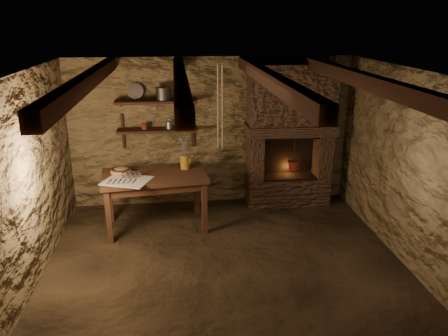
{
  "coord_description": "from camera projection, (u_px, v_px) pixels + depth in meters",
  "views": [
    {
      "loc": [
        -0.56,
        -4.86,
        2.96
      ],
      "look_at": [
        0.09,
        0.9,
        0.96
      ],
      "focal_mm": 35.0,
      "sensor_mm": 36.0,
      "label": 1
    }
  ],
  "objects": [
    {
      "name": "hearth",
      "position": [
        290.0,
        132.0,
        6.99
      ],
      "size": [
        1.43,
        0.51,
        2.3
      ],
      "color": "#38261C",
      "rests_on": "floor"
    },
    {
      "name": "tin_pan",
      "position": [
        136.0,
        91.0,
        6.68
      ],
      "size": [
        0.27,
        0.16,
        0.25
      ],
      "primitive_type": "cylinder",
      "rotation": [
        1.26,
        0.0,
        -0.2
      ],
      "color": "gray",
      "rests_on": "shelf_upper"
    },
    {
      "name": "beam_far_left",
      "position": [
        87.0,
        82.0,
        4.68
      ],
      "size": [
        0.14,
        3.95,
        0.16
      ],
      "primitive_type": "cube",
      "color": "black",
      "rests_on": "ceiling"
    },
    {
      "name": "linen_cloth",
      "position": [
        127.0,
        181.0,
        5.98
      ],
      "size": [
        0.74,
        0.67,
        0.01
      ],
      "primitive_type": "cube",
      "rotation": [
        0.0,
        0.0,
        -0.37
      ],
      "color": "beige",
      "rests_on": "work_table"
    },
    {
      "name": "beam_mid_right",
      "position": [
        269.0,
        79.0,
        4.89
      ],
      "size": [
        0.14,
        3.95,
        0.16
      ],
      "primitive_type": "cube",
      "color": "black",
      "rests_on": "ceiling"
    },
    {
      "name": "shelf_lower",
      "position": [
        158.0,
        130.0,
        6.81
      ],
      "size": [
        1.25,
        0.3,
        0.04
      ],
      "primitive_type": "cube",
      "color": "black",
      "rests_on": "back_wall"
    },
    {
      "name": "beam_mid_left",
      "position": [
        180.0,
        80.0,
        4.79
      ],
      "size": [
        0.14,
        3.95,
        0.16
      ],
      "primitive_type": "cube",
      "color": "black",
      "rests_on": "ceiling"
    },
    {
      "name": "back_wall",
      "position": [
        211.0,
        132.0,
        7.08
      ],
      "size": [
        4.5,
        0.04,
        2.4
      ],
      "primitive_type": "cube",
      "color": "#4E3D24",
      "rests_on": "floor"
    },
    {
      "name": "rusty_tin",
      "position": [
        144.0,
        126.0,
        6.77
      ],
      "size": [
        0.11,
        0.11,
        0.09
      ],
      "primitive_type": "cylinder",
      "rotation": [
        0.0,
        0.0,
        0.28
      ],
      "color": "#511D10",
      "rests_on": "shelf_lower"
    },
    {
      "name": "right_wall",
      "position": [
        404.0,
        167.0,
        5.44
      ],
      "size": [
        0.04,
        4.0,
        2.4
      ],
      "primitive_type": "cube",
      "color": "#4E3D24",
      "rests_on": "floor"
    },
    {
      "name": "small_kettle",
      "position": [
        169.0,
        125.0,
        6.8
      ],
      "size": [
        0.18,
        0.15,
        0.17
      ],
      "primitive_type": null,
      "rotation": [
        0.0,
        0.0,
        0.19
      ],
      "color": "gray",
      "rests_on": "shelf_lower"
    },
    {
      "name": "ceiling",
      "position": [
        225.0,
        71.0,
        4.81
      ],
      "size": [
        4.5,
        4.0,
        0.04
      ],
      "primitive_type": "cube",
      "color": "black",
      "rests_on": "back_wall"
    },
    {
      "name": "front_wall",
      "position": [
        255.0,
        262.0,
        3.32
      ],
      "size": [
        4.5,
        0.04,
        2.4
      ],
      "primitive_type": "cube",
      "color": "#4E3D24",
      "rests_on": "floor"
    },
    {
      "name": "floor",
      "position": [
        225.0,
        262.0,
        5.59
      ],
      "size": [
        4.5,
        4.5,
        0.0
      ],
      "primitive_type": "plane",
      "color": "black",
      "rests_on": "ground"
    },
    {
      "name": "drinking_glasses",
      "position": [
        129.0,
        175.0,
        6.07
      ],
      "size": [
        0.2,
        0.06,
        0.08
      ],
      "primitive_type": null,
      "color": "silver",
      "rests_on": "linen_cloth"
    },
    {
      "name": "wooden_bowl",
      "position": [
        121.0,
        171.0,
        6.25
      ],
      "size": [
        0.34,
        0.34,
        0.11
      ],
      "primitive_type": "ellipsoid",
      "rotation": [
        0.0,
        0.0,
        0.11
      ],
      "color": "olive",
      "rests_on": "work_table"
    },
    {
      "name": "iron_stockpot",
      "position": [
        163.0,
        94.0,
        6.64
      ],
      "size": [
        0.3,
        0.3,
        0.17
      ],
      "primitive_type": "cylinder",
      "rotation": [
        0.0,
        0.0,
        0.36
      ],
      "color": "#2C2927",
      "rests_on": "shelf_upper"
    },
    {
      "name": "pewter_cutlery_row",
      "position": [
        127.0,
        180.0,
        5.95
      ],
      "size": [
        0.54,
        0.37,
        0.01
      ],
      "primitive_type": null,
      "rotation": [
        0.0,
        0.0,
        -0.37
      ],
      "color": "gray",
      "rests_on": "linen_cloth"
    },
    {
      "name": "hanging_ropes",
      "position": [
        220.0,
        107.0,
        6.0
      ],
      "size": [
        0.08,
        0.08,
        1.2
      ],
      "primitive_type": null,
      "color": "tan",
      "rests_on": "ceiling"
    },
    {
      "name": "work_table",
      "position": [
        156.0,
        199.0,
        6.38
      ],
      "size": [
        1.56,
        1.0,
        0.84
      ],
      "rotation": [
        0.0,
        0.0,
        0.11
      ],
      "color": "#351E12",
      "rests_on": "floor"
    },
    {
      "name": "red_pot",
      "position": [
        294.0,
        164.0,
        7.12
      ],
      "size": [
        0.2,
        0.19,
        0.54
      ],
      "rotation": [
        0.0,
        0.0,
        -0.09
      ],
      "color": "maroon",
      "rests_on": "hearth"
    },
    {
      "name": "stoneware_jug",
      "position": [
        185.0,
        155.0,
        6.4
      ],
      "size": [
        0.16,
        0.15,
        0.48
      ],
      "rotation": [
        0.0,
        0.0,
        0.09
      ],
      "color": "olive",
      "rests_on": "work_table"
    },
    {
      "name": "shelf_upper",
      "position": [
        156.0,
        101.0,
        6.66
      ],
      "size": [
        1.25,
        0.3,
        0.04
      ],
      "primitive_type": "cube",
      "color": "black",
      "rests_on": "back_wall"
    },
    {
      "name": "beam_far_right",
      "position": [
        355.0,
        78.0,
        5.0
      ],
      "size": [
        0.14,
        3.95,
        0.16
      ],
      "primitive_type": "cube",
      "color": "black",
      "rests_on": "ceiling"
    },
    {
      "name": "left_wall",
      "position": [
        29.0,
        181.0,
        4.96
      ],
      "size": [
        0.04,
        4.0,
        2.4
      ],
      "primitive_type": "cube",
      "color": "#4E3D24",
      "rests_on": "floor"
    }
  ]
}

